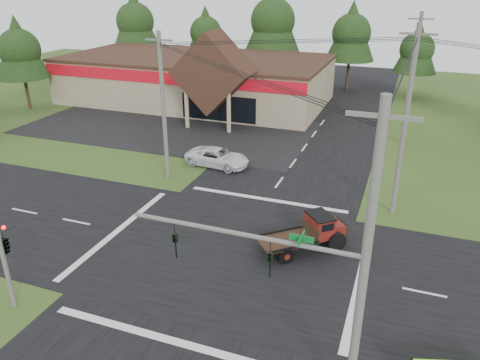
% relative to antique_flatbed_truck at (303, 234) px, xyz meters
% --- Properties ---
extents(ground, '(120.00, 120.00, 0.00)m').
position_rel_antique_flatbed_truck_xyz_m(ground, '(-3.70, -1.67, -1.02)').
color(ground, '#374E1B').
rests_on(ground, ground).
extents(road_ns, '(12.00, 120.00, 0.02)m').
position_rel_antique_flatbed_truck_xyz_m(road_ns, '(-3.70, -1.67, -1.01)').
color(road_ns, black).
rests_on(road_ns, ground).
extents(road_ew, '(120.00, 12.00, 0.02)m').
position_rel_antique_flatbed_truck_xyz_m(road_ew, '(-3.70, -1.67, -1.01)').
color(road_ew, black).
rests_on(road_ew, ground).
extents(parking_apron, '(28.00, 14.00, 0.02)m').
position_rel_antique_flatbed_truck_xyz_m(parking_apron, '(-17.70, 17.33, -1.00)').
color(parking_apron, black).
rests_on(parking_apron, ground).
extents(cvs_building, '(30.40, 18.20, 9.19)m').
position_rel_antique_flatbed_truck_xyz_m(cvs_building, '(-19.40, 27.90, 1.76)').
color(cvs_building, gray).
rests_on(cvs_building, ground).
extents(traffic_signal_mast, '(8.12, 0.24, 7.00)m').
position_rel_antique_flatbed_truck_xyz_m(traffic_signal_mast, '(2.12, -9.17, 3.41)').
color(traffic_signal_mast, '#595651').
rests_on(traffic_signal_mast, ground).
extents(traffic_signal_corner, '(0.53, 2.48, 4.40)m').
position_rel_antique_flatbed_truck_xyz_m(traffic_signal_corner, '(-11.20, -8.99, 2.50)').
color(traffic_signal_corner, '#595651').
rests_on(traffic_signal_corner, ground).
extents(utility_pole_nr, '(2.00, 0.30, 11.00)m').
position_rel_antique_flatbed_truck_xyz_m(utility_pole_nr, '(3.80, -9.17, 4.62)').
color(utility_pole_nr, '#595651').
rests_on(utility_pole_nr, ground).
extents(utility_pole_nw, '(2.00, 0.30, 10.50)m').
position_rel_antique_flatbed_truck_xyz_m(utility_pole_nw, '(-11.70, 6.33, 4.37)').
color(utility_pole_nw, '#595651').
rests_on(utility_pole_nw, ground).
extents(utility_pole_ne, '(2.00, 0.30, 11.50)m').
position_rel_antique_flatbed_truck_xyz_m(utility_pole_ne, '(4.30, 6.33, 4.87)').
color(utility_pole_ne, '#595651').
rests_on(utility_pole_ne, ground).
extents(utility_pole_n, '(2.00, 0.30, 11.20)m').
position_rel_antique_flatbed_truck_xyz_m(utility_pole_n, '(4.30, 20.33, 4.72)').
color(utility_pole_n, '#595651').
rests_on(utility_pole_n, ground).
extents(tree_row_a, '(6.72, 6.72, 12.12)m').
position_rel_antique_flatbed_truck_xyz_m(tree_row_a, '(-33.70, 38.33, 7.03)').
color(tree_row_a, '#332316').
rests_on(tree_row_a, ground).
extents(tree_row_b, '(5.60, 5.60, 10.10)m').
position_rel_antique_flatbed_truck_xyz_m(tree_row_b, '(-23.70, 40.33, 5.68)').
color(tree_row_b, '#332316').
rests_on(tree_row_b, ground).
extents(tree_row_c, '(7.28, 7.28, 13.13)m').
position_rel_antique_flatbed_truck_xyz_m(tree_row_c, '(-13.70, 39.33, 7.70)').
color(tree_row_c, '#332316').
rests_on(tree_row_c, ground).
extents(tree_row_d, '(6.16, 6.16, 11.11)m').
position_rel_antique_flatbed_truck_xyz_m(tree_row_d, '(-3.70, 40.33, 6.36)').
color(tree_row_d, '#332316').
rests_on(tree_row_d, ground).
extents(tree_row_e, '(5.04, 5.04, 9.09)m').
position_rel_antique_flatbed_truck_xyz_m(tree_row_e, '(4.30, 38.33, 5.01)').
color(tree_row_e, '#332316').
rests_on(tree_row_e, ground).
extents(tree_side_w, '(5.60, 5.60, 10.10)m').
position_rel_antique_flatbed_truck_xyz_m(tree_side_w, '(-35.70, 18.33, 5.68)').
color(tree_side_w, '#332316').
rests_on(tree_side_w, ground).
extents(antique_flatbed_truck, '(4.87, 4.65, 2.04)m').
position_rel_antique_flatbed_truck_xyz_m(antique_flatbed_truck, '(0.00, 0.00, 0.00)').
color(antique_flatbed_truck, '#590C12').
rests_on(antique_flatbed_truck, ground).
extents(white_pickup, '(5.20, 2.71, 1.40)m').
position_rel_antique_flatbed_truck_xyz_m(white_pickup, '(-9.19, 9.84, -0.32)').
color(white_pickup, white).
rests_on(white_pickup, ground).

